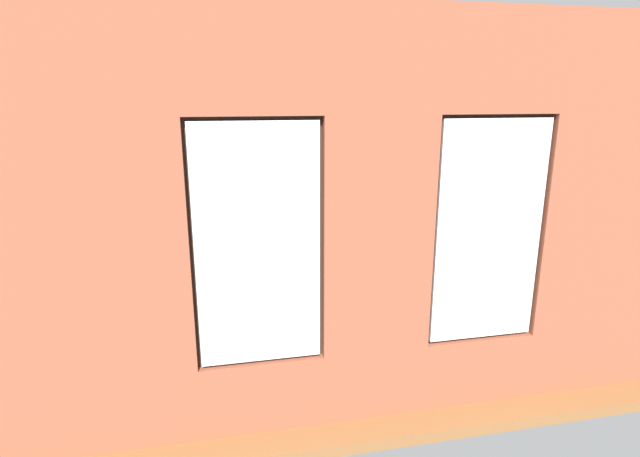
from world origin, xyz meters
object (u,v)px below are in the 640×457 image
at_px(potted_plant_by_left_couch, 421,234).
at_px(media_console, 82,295).
at_px(couch_by_window, 348,343).
at_px(potted_plant_mid_room_small, 362,237).
at_px(remote_black, 326,268).
at_px(coffee_table, 326,272).
at_px(candle_jar, 313,263).
at_px(tv_flatscreen, 75,245).
at_px(remote_silver, 301,273).
at_px(potted_plant_beside_window_right, 117,338).
at_px(potted_plant_between_couches, 478,291).
at_px(potted_plant_corner_near_left, 429,210).
at_px(couch_left, 486,260).
at_px(cup_ceramic, 347,261).
at_px(table_plant_small, 335,265).

bearing_deg(potted_plant_by_left_couch, media_console, 15.49).
xyz_separation_m(couch_by_window, potted_plant_mid_room_small, (-1.10, -3.17, 0.11)).
bearing_deg(media_console, remote_black, 178.46).
xyz_separation_m(coffee_table, candle_jar, (0.15, -0.11, 0.11)).
distance_m(remote_black, tv_flatscreen, 3.13).
relative_size(candle_jar, remote_silver, 0.70).
bearing_deg(tv_flatscreen, potted_plant_by_left_couch, -164.54).
bearing_deg(potted_plant_beside_window_right, tv_flatscreen, -69.00).
bearing_deg(remote_black, tv_flatscreen, 42.21).
distance_m(candle_jar, media_console, 2.95).
xyz_separation_m(candle_jar, potted_plant_between_couches, (-1.34, 1.95, 0.26)).
distance_m(couch_by_window, potted_plant_by_left_couch, 4.07).
bearing_deg(tv_flatscreen, potted_plant_corner_near_left, -157.44).
bearing_deg(remote_black, potted_plant_between_couches, 166.49).
relative_size(tv_flatscreen, potted_plant_between_couches, 0.85).
bearing_deg(candle_jar, potted_plant_by_left_couch, -147.33).
relative_size(potted_plant_by_left_couch, potted_plant_beside_window_right, 0.46).
xyz_separation_m(couch_left, potted_plant_mid_room_small, (1.53, -1.17, 0.11)).
distance_m(media_console, potted_plant_between_couches, 4.71).
relative_size(couch_by_window, cup_ceramic, 22.01).
bearing_deg(potted_plant_between_couches, potted_plant_by_left_couch, -104.03).
bearing_deg(potted_plant_beside_window_right, media_console, -68.98).
bearing_deg(remote_black, media_console, 42.26).
relative_size(coffee_table, potted_plant_corner_near_left, 1.10).
distance_m(candle_jar, potted_plant_by_left_couch, 2.58).
bearing_deg(potted_plant_by_left_couch, potted_plant_corner_near_left, -120.63).
relative_size(media_console, potted_plant_by_left_couch, 1.77).
bearing_deg(remote_silver, coffee_table, 60.04).
xyz_separation_m(couch_by_window, couch_left, (-2.63, -1.99, -0.00)).
height_order(tv_flatscreen, potted_plant_corner_near_left, tv_flatscreen).
relative_size(table_plant_small, potted_plant_beside_window_right, 0.14).
bearing_deg(tv_flatscreen, couch_left, 180.00).
height_order(cup_ceramic, potted_plant_beside_window_right, potted_plant_beside_window_right).
bearing_deg(media_console, table_plant_small, 176.19).
relative_size(couch_left, candle_jar, 16.48).
distance_m(candle_jar, table_plant_small, 0.34).
height_order(candle_jar, remote_silver, candle_jar).
distance_m(couch_by_window, media_console, 3.50).
relative_size(table_plant_small, media_console, 0.17).
bearing_deg(candle_jar, couch_left, 179.53).
distance_m(remote_black, potted_plant_corner_near_left, 3.55).
height_order(remote_black, tv_flatscreen, tv_flatscreen).
distance_m(media_console, potted_plant_by_left_couch, 5.30).
height_order(candle_jar, table_plant_small, table_plant_small).
bearing_deg(couch_by_window, potted_plant_between_couches, -177.31).
relative_size(remote_black, tv_flatscreen, 0.15).
bearing_deg(remote_black, coffee_table, 43.81).
relative_size(couch_by_window, tv_flatscreen, 1.67).
relative_size(table_plant_small, remote_silver, 1.00).
xyz_separation_m(remote_silver, potted_plant_mid_room_small, (-1.26, -1.39, 0.02)).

